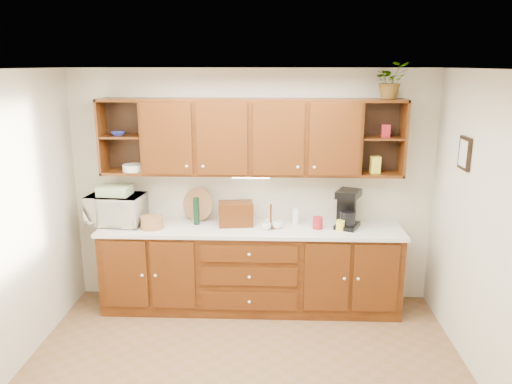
# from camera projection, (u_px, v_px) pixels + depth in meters

# --- Properties ---
(ceiling) EXTENTS (4.00, 4.00, 0.00)m
(ceiling) POSITION_uv_depth(u_px,v_px,m) (240.00, 69.00, 3.54)
(ceiling) COLOR white
(ceiling) RESTS_ON back_wall
(back_wall) EXTENTS (4.00, 0.00, 4.00)m
(back_wall) POSITION_uv_depth(u_px,v_px,m) (252.00, 188.00, 5.56)
(back_wall) COLOR beige
(back_wall) RESTS_ON floor
(right_wall) EXTENTS (0.00, 3.50, 3.50)m
(right_wall) POSITION_uv_depth(u_px,v_px,m) (503.00, 245.00, 3.79)
(right_wall) COLOR beige
(right_wall) RESTS_ON floor
(base_cabinets) EXTENTS (3.20, 0.60, 0.90)m
(base_cabinets) POSITION_uv_depth(u_px,v_px,m) (251.00, 269.00, 5.48)
(base_cabinets) COLOR #361506
(base_cabinets) RESTS_ON floor
(countertop) EXTENTS (3.24, 0.64, 0.04)m
(countertop) POSITION_uv_depth(u_px,v_px,m) (251.00, 229.00, 5.36)
(countertop) COLOR silver
(countertop) RESTS_ON base_cabinets
(upper_cabinets) EXTENTS (3.20, 0.33, 0.80)m
(upper_cabinets) POSITION_uv_depth(u_px,v_px,m) (252.00, 137.00, 5.26)
(upper_cabinets) COLOR #361506
(upper_cabinets) RESTS_ON back_wall
(undercabinet_light) EXTENTS (0.40, 0.05, 0.02)m
(undercabinet_light) POSITION_uv_depth(u_px,v_px,m) (251.00, 177.00, 5.31)
(undercabinet_light) COLOR white
(undercabinet_light) RESTS_ON upper_cabinets
(framed_picture) EXTENTS (0.03, 0.24, 0.30)m
(framed_picture) POSITION_uv_depth(u_px,v_px,m) (465.00, 153.00, 4.53)
(framed_picture) COLOR black
(framed_picture) RESTS_ON right_wall
(wicker_basket) EXTENTS (0.26, 0.26, 0.13)m
(wicker_basket) POSITION_uv_depth(u_px,v_px,m) (152.00, 222.00, 5.30)
(wicker_basket) COLOR #93643D
(wicker_basket) RESTS_ON countertop
(microwave) EXTENTS (0.63, 0.46, 0.33)m
(microwave) POSITION_uv_depth(u_px,v_px,m) (116.00, 209.00, 5.42)
(microwave) COLOR #EFE5CE
(microwave) RESTS_ON countertop
(towel_stack) EXTENTS (0.35, 0.27, 0.10)m
(towel_stack) POSITION_uv_depth(u_px,v_px,m) (115.00, 190.00, 5.37)
(towel_stack) COLOR #F0E971
(towel_stack) RESTS_ON microwave
(wine_bottle) EXTENTS (0.08, 0.08, 0.30)m
(wine_bottle) POSITION_uv_depth(u_px,v_px,m) (196.00, 211.00, 5.41)
(wine_bottle) COLOR black
(wine_bottle) RESTS_ON countertop
(woven_tray) EXTENTS (0.38, 0.22, 0.36)m
(woven_tray) POSITION_uv_depth(u_px,v_px,m) (198.00, 219.00, 5.59)
(woven_tray) COLOR #93643D
(woven_tray) RESTS_ON countertop
(bread_box) EXTENTS (0.39, 0.27, 0.26)m
(bread_box) POSITION_uv_depth(u_px,v_px,m) (236.00, 214.00, 5.38)
(bread_box) COLOR #361506
(bread_box) RESTS_ON countertop
(mug_tree) EXTENTS (0.23, 0.23, 0.27)m
(mug_tree) POSITION_uv_depth(u_px,v_px,m) (271.00, 225.00, 5.30)
(mug_tree) COLOR #361506
(mug_tree) RESTS_ON countertop
(canister_red) EXTENTS (0.11, 0.11, 0.13)m
(canister_red) POSITION_uv_depth(u_px,v_px,m) (318.00, 223.00, 5.28)
(canister_red) COLOR #A41721
(canister_red) RESTS_ON countertop
(canister_white) EXTENTS (0.10, 0.10, 0.17)m
(canister_white) POSITION_uv_depth(u_px,v_px,m) (296.00, 216.00, 5.44)
(canister_white) COLOR white
(canister_white) RESTS_ON countertop
(canister_yellow) EXTENTS (0.12, 0.12, 0.11)m
(canister_yellow) POSITION_uv_depth(u_px,v_px,m) (340.00, 225.00, 5.23)
(canister_yellow) COLOR yellow
(canister_yellow) RESTS_ON countertop
(coffee_maker) EXTENTS (0.32, 0.35, 0.41)m
(coffee_maker) POSITION_uv_depth(u_px,v_px,m) (348.00, 209.00, 5.31)
(coffee_maker) COLOR black
(coffee_maker) RESTS_ON countertop
(bowl_stack) EXTENTS (0.19, 0.19, 0.04)m
(bowl_stack) POSITION_uv_depth(u_px,v_px,m) (118.00, 134.00, 5.30)
(bowl_stack) COLOR #293296
(bowl_stack) RESTS_ON upper_cabinets
(plate_stack) EXTENTS (0.30, 0.30, 0.07)m
(plate_stack) POSITION_uv_depth(u_px,v_px,m) (134.00, 168.00, 5.37)
(plate_stack) COLOR white
(plate_stack) RESTS_ON upper_cabinets
(pantry_box_yellow) EXTENTS (0.11, 0.09, 0.18)m
(pantry_box_yellow) POSITION_uv_depth(u_px,v_px,m) (375.00, 165.00, 5.25)
(pantry_box_yellow) COLOR yellow
(pantry_box_yellow) RESTS_ON upper_cabinets
(pantry_box_red) EXTENTS (0.09, 0.08, 0.13)m
(pantry_box_red) POSITION_uv_depth(u_px,v_px,m) (386.00, 131.00, 5.17)
(pantry_box_red) COLOR #A41721
(pantry_box_red) RESTS_ON upper_cabinets
(potted_plant) EXTENTS (0.37, 0.33, 0.37)m
(potted_plant) POSITION_uv_depth(u_px,v_px,m) (391.00, 81.00, 5.02)
(potted_plant) COLOR #999999
(potted_plant) RESTS_ON upper_cabinets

